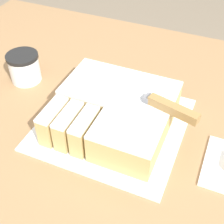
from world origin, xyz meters
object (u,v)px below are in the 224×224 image
cake (114,111)px  knife (161,104)px  coffee_cup (24,67)px  cake_board (112,125)px

cake → knife: size_ratio=0.92×
cake → coffee_cup: bearing=166.6°
cake_board → coffee_cup: 0.33m
cake → knife: (0.11, 0.01, 0.05)m
cake → knife: 0.12m
cake → coffee_cup: (-0.32, 0.08, -0.00)m
coffee_cup → cake_board: bearing=-14.3°
knife → cake: bearing=21.7°
cake → knife: knife is taller
cake_board → knife: size_ratio=1.16×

